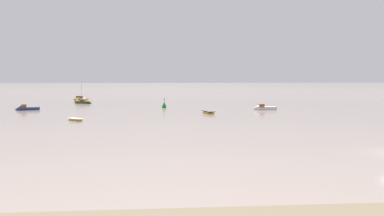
% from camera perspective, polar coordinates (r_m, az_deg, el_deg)
% --- Properties ---
extents(sailboat_moored_0, '(5.20, 4.07, 5.76)m').
position_cam_1_polar(sailboat_moored_0, '(105.10, -14.67, 0.75)').
color(sailboat_moored_0, '#23602D').
rests_on(sailboat_moored_0, ground).
extents(motorboat_moored_0, '(4.76, 2.75, 1.71)m').
position_cam_1_polar(motorboat_moored_0, '(87.77, -21.86, -0.09)').
color(motorboat_moored_0, navy).
rests_on(motorboat_moored_0, ground).
extents(rowboat_moored_0, '(2.97, 2.83, 0.48)m').
position_cam_1_polar(rowboat_moored_0, '(64.38, -15.64, -1.55)').
color(rowboat_moored_0, gold).
rests_on(rowboat_moored_0, ground).
extents(rowboat_moored_2, '(2.41, 4.11, 0.61)m').
position_cam_1_polar(rowboat_moored_2, '(74.24, 2.27, -0.61)').
color(rowboat_moored_2, gold).
rests_on(rowboat_moored_2, ground).
extents(motorboat_moored_1, '(4.70, 1.74, 1.75)m').
position_cam_1_polar(motorboat_moored_1, '(83.35, 9.64, -0.06)').
color(motorboat_moored_1, white).
rests_on(motorboat_moored_1, ground).
extents(motorboat_moored_2, '(3.21, 5.75, 2.07)m').
position_cam_1_polar(motorboat_moored_2, '(114.61, -15.10, 1.06)').
color(motorboat_moored_2, gold).
rests_on(motorboat_moored_2, ground).
extents(channel_buoy, '(0.90, 0.90, 2.30)m').
position_cam_1_polar(channel_buoy, '(87.86, -3.83, 0.34)').
color(channel_buoy, '#198C2D').
rests_on(channel_buoy, ground).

